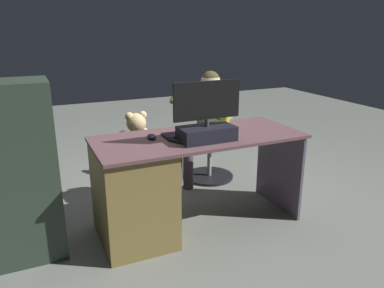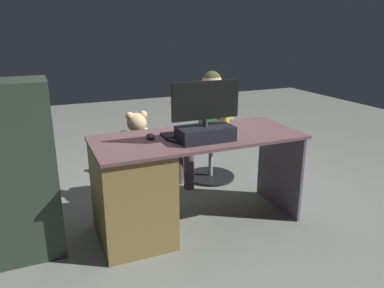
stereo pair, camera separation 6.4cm
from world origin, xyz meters
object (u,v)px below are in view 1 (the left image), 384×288
Objects in this scene: computer_mouse at (152,137)px; visitor_chair at (209,155)px; keyboard at (190,133)px; tv_remote at (177,141)px; monitor at (207,124)px; cup at (225,121)px; desk at (147,187)px; office_chair_teddy at (139,174)px; person at (204,117)px; teddy_bear at (136,135)px.

visitor_chair is (-0.86, -0.75, -0.51)m from computer_mouse.
tv_remote is at bearing 41.86° from keyboard.
cup is (-0.31, -0.29, -0.08)m from monitor.
desk reaches higher than office_chair_teddy.
desk is 0.65m from office_chair_teddy.
visitor_chair is (-0.56, -0.76, -0.50)m from keyboard.
tv_remote is (0.22, -0.04, -0.11)m from monitor.
person is at bearing -123.07° from keyboard.
teddy_bear is at bearing -94.68° from computer_mouse.
visitor_chair is (-0.93, -0.82, -0.15)m from desk.
cup is at bearing -171.78° from computer_mouse.
office_chair_teddy is at bearing -65.72° from keyboard.
monitor reaches higher than visitor_chair.
keyboard is at bearing -164.13° from tv_remote.
cup reaches higher than teddy_bear.
computer_mouse is at bearing -29.03° from monitor.
teddy_bear reaches higher than visitor_chair.
office_chair_teddy is 1.28× the size of teddy_bear.
desk is at bearing 79.13° from office_chair_teddy.
keyboard is 1.07m from visitor_chair.
tv_remote is 0.14× the size of person.
visitor_chair is (-0.20, -0.66, -0.53)m from cup.
person is (-0.65, -0.89, -0.08)m from tv_remote.
person is at bearing -114.96° from monitor.
cup reaches higher than keyboard.
monitor is 1.01× the size of visitor_chair.
tv_remote is 0.74m from teddy_bear.
office_chair_teddy is at bearing -67.83° from monitor.
teddy_bear is at bearing -100.66° from desk.
monitor is at bearing 112.17° from office_chair_teddy.
computer_mouse reaches higher than keyboard.
teddy_bear is at bearing -90.00° from office_chair_teddy.
monitor reaches higher than teddy_bear.
visitor_chair is (-0.51, -0.95, -0.61)m from monitor.
person is (-0.74, -0.17, 0.05)m from teddy_bear.
office_chair_teddy is (-0.05, -0.56, -0.50)m from computer_mouse.
desk is 3.21× the size of office_chair_teddy.
keyboard is at bearing -74.60° from monitor.
tv_remote is at bearing 131.39° from computer_mouse.
tv_remote is at bearing -10.44° from monitor.
desk is 1.42× the size of person.
desk is 17.43× the size of cup.
desk is 3.12× the size of monitor.
monitor is at bearing 143.58° from tv_remote.
tv_remote is (0.52, 0.25, -0.04)m from cup.
tv_remote is 1.26m from visitor_chair.
cup is 0.66m from person.
keyboard is (-0.37, -0.06, 0.35)m from desk.
person is (-0.48, -0.74, -0.09)m from keyboard.
cup is 0.08× the size of person.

